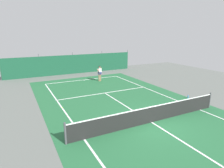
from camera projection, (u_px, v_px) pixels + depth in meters
The scene contains 9 objects.
ground_plane at pixel (151, 122), 11.23m from camera, with size 36.00×36.00×0.00m, color slate.
court_surface at pixel (151, 122), 11.23m from camera, with size 11.02×26.60×0.01m.
tennis_net at pixel (152, 114), 11.10m from camera, with size 10.12×0.10×1.10m.
back_fence at pixel (72, 68), 25.08m from camera, with size 16.30×0.98×2.70m.
tennis_player at pixel (100, 72), 20.69m from camera, with size 0.59×0.81×1.64m.
tennis_ball_near_player at pixel (91, 77), 22.74m from camera, with size 0.07×0.07×0.07m, color #CCDB33.
tennis_ball_midcourt at pixel (62, 108), 13.35m from camera, with size 0.07×0.07×0.07m, color #CCDB33.
parked_car at pixel (85, 63), 28.33m from camera, with size 2.45×4.41×1.68m.
water_bottle at pixel (188, 97), 15.39m from camera, with size 0.08×0.08×0.24m, color #338CD8.
Camera 1 is at (-6.76, -8.10, 5.02)m, focal length 30.94 mm.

